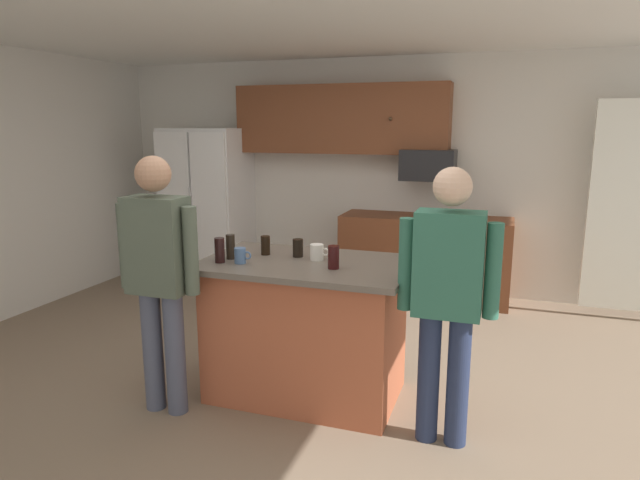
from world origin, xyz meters
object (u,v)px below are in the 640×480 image
refrigerator (208,205)px  tumbler_amber (298,248)px  microwave_over_range (428,165)px  mug_ceramic_white (241,256)px  person_guest_left (159,269)px  person_elder_center (447,290)px  glass_stout_tall (230,247)px  glass_short_whisky (265,245)px  kitchen_island (306,328)px  glass_pilsner (220,250)px  glass_dark_ale (334,257)px  mug_blue_stoneware (317,252)px

refrigerator → tumbler_amber: bearing=-48.3°
refrigerator → microwave_over_range: refrigerator is taller
refrigerator → mug_ceramic_white: 3.15m
refrigerator → person_guest_left: refrigerator is taller
person_elder_center → glass_stout_tall: person_elder_center is taller
refrigerator → glass_short_whisky: bearing=-52.0°
glass_short_whisky → kitchen_island: bearing=-15.8°
mug_ceramic_white → glass_pilsner: size_ratio=0.72×
mug_ceramic_white → glass_stout_tall: size_ratio=0.71×
refrigerator → glass_dark_ale: bearing=-46.8°
microwave_over_range → person_guest_left: size_ratio=0.33×
glass_dark_ale → kitchen_island: bearing=152.8°
refrigerator → glass_short_whisky: size_ratio=13.60×
person_guest_left → mug_blue_stoneware: person_guest_left is taller
refrigerator → glass_dark_ale: 3.49m
person_elder_center → tumbler_amber: bearing=-3.7°
kitchen_island → tumbler_amber: 0.56m
person_elder_center → mug_ceramic_white: 1.37m
glass_pilsner → tumbler_amber: bearing=36.1°
mug_blue_stoneware → glass_pilsner: (-0.59, -0.28, 0.03)m
refrigerator → mug_ceramic_white: size_ratio=15.25×
kitchen_island → person_guest_left: 1.07m
refrigerator → glass_short_whisky: (1.82, -2.32, 0.12)m
glass_short_whisky → tumbler_amber: 0.24m
glass_stout_tall → glass_short_whisky: (0.17, 0.19, -0.02)m
person_guest_left → glass_short_whisky: (0.46, 0.61, 0.06)m
glass_short_whisky → person_guest_left: bearing=-127.4°
mug_blue_stoneware → glass_stout_tall: glass_stout_tall is taller
person_guest_left → glass_stout_tall: bearing=22.6°
microwave_over_range → person_guest_left: 3.33m
glass_dark_ale → mug_ceramic_white: bearing=-174.0°
refrigerator → glass_pilsner: size_ratio=10.93×
mug_ceramic_white → glass_short_whisky: 0.29m
refrigerator → kitchen_island: (2.15, -2.42, -0.43)m
kitchen_island → person_guest_left: bearing=-147.4°
glass_dark_ale → glass_short_whisky: size_ratio=1.11×
glass_stout_tall → tumbler_amber: size_ratio=1.35×
person_guest_left → glass_short_whisky: size_ratio=12.52×
mug_blue_stoneware → glass_stout_tall: 0.60m
person_guest_left → mug_blue_stoneware: bearing=1.2°
glass_short_whisky → mug_blue_stoneware: bearing=-4.4°
refrigerator → glass_stout_tall: bearing=-56.9°
microwave_over_range → glass_stout_tall: (-0.96, -2.63, -0.40)m
refrigerator → glass_stout_tall: (1.64, -2.51, 0.13)m
glass_short_whisky → glass_pilsner: 0.36m
refrigerator → microwave_over_range: bearing=2.6°
kitchen_island → tumbler_amber: size_ratio=11.16×
glass_short_whisky → glass_stout_tall: bearing=-132.3°
kitchen_island → glass_dark_ale: size_ratio=9.35×
person_elder_center → mug_blue_stoneware: 0.98m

